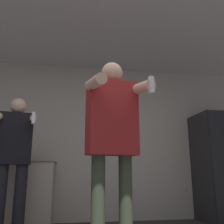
{
  "coord_description": "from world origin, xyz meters",
  "views": [
    {
      "loc": [
        -0.26,
        -1.46,
        0.74
      ],
      "look_at": [
        0.09,
        0.71,
        1.28
      ],
      "focal_mm": 40.0,
      "sensor_mm": 36.0,
      "label": 1
    }
  ],
  "objects": [
    {
      "name": "counter",
      "position": [
        -1.05,
        2.36,
        0.45
      ],
      "size": [
        1.15,
        0.64,
        0.89
      ],
      "color": "#BCB29E",
      "rests_on": "ground_plane"
    },
    {
      "name": "ceiling_slab",
      "position": [
        0.0,
        1.33,
        2.57
      ],
      "size": [
        7.0,
        3.19,
        0.05
      ],
      "color": "silver",
      "rests_on": "wall_back"
    },
    {
      "name": "person_man_side",
      "position": [
        -0.95,
        1.76,
        0.95
      ],
      "size": [
        0.51,
        0.48,
        1.67
      ],
      "color": "black",
      "rests_on": "ground_plane"
    },
    {
      "name": "bottle_green_wine",
      "position": [
        -1.05,
        2.41,
        1.02
      ],
      "size": [
        0.07,
        0.07,
        0.34
      ],
      "color": "#194723",
      "rests_on": "counter"
    },
    {
      "name": "person_woman_foreground",
      "position": [
        0.09,
        0.7,
        1.08
      ],
      "size": [
        0.58,
        0.55,
        1.76
      ],
      "color": "#38422D",
      "rests_on": "ground_plane"
    },
    {
      "name": "bottle_short_whiskey",
      "position": [
        -0.92,
        2.41,
        1.01
      ],
      "size": [
        0.08,
        0.08,
        0.31
      ],
      "color": "#194723",
      "rests_on": "counter"
    },
    {
      "name": "bottle_red_label",
      "position": [
        -1.19,
        2.41,
        0.98
      ],
      "size": [
        0.07,
        0.07,
        0.26
      ],
      "color": "silver",
      "rests_on": "counter"
    },
    {
      "name": "wall_back",
      "position": [
        0.0,
        2.7,
        1.27
      ],
      "size": [
        7.0,
        0.06,
        2.55
      ],
      "color": "beige",
      "rests_on": "ground_plane"
    },
    {
      "name": "refrigerator",
      "position": [
        2.15,
        2.33,
        0.85
      ],
      "size": [
        0.76,
        0.7,
        1.69
      ],
      "color": "#262628",
      "rests_on": "ground_plane"
    }
  ]
}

